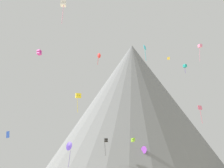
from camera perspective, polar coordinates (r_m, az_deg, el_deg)
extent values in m
cone|color=slate|center=(125.57, 4.12, -4.20)|extent=(103.24, 103.24, 55.50)
cone|color=slate|center=(123.09, 9.55, -10.43)|extent=(33.17, 33.17, 27.34)
cube|color=yellow|center=(75.50, -6.59, -2.51)|extent=(1.58, 1.64, 0.83)
cube|color=yellow|center=(75.64, -6.57, -2.03)|extent=(1.58, 1.64, 0.83)
cylinder|color=yellow|center=(75.06, -6.76, -4.10)|extent=(0.28, 0.37, 3.70)
cube|color=black|center=(90.13, -1.17, -11.08)|extent=(1.04, 1.10, 0.65)
cube|color=black|center=(90.18, -1.17, -10.70)|extent=(1.04, 1.10, 0.65)
cylinder|color=black|center=(89.98, -1.35, -12.51)|extent=(0.41, 0.24, 4.02)
cube|color=teal|center=(78.06, 14.03, 3.31)|extent=(1.09, 1.10, 0.45)
cube|color=teal|center=(78.18, 14.01, 3.57)|extent=(1.09, 1.10, 0.45)
cylinder|color=#5138B2|center=(77.75, 14.05, 2.63)|extent=(0.23, 0.31, 1.60)
cone|color=purple|center=(91.64, 6.25, -12.65)|extent=(1.75, 2.04, 2.31)
cylinder|color=purple|center=(91.55, 6.20, -13.87)|extent=(0.17, 0.10, 1.58)
cube|color=#E5668C|center=(59.90, 16.75, -4.42)|extent=(1.01, 0.52, 0.87)
cylinder|color=#E5668C|center=(59.66, 16.99, -6.08)|extent=(0.46, 0.36, 2.66)
cone|color=#5138B2|center=(81.18, -8.42, -11.86)|extent=(2.07, 2.14, 2.41)
cylinder|color=#5138B2|center=(81.04, -8.31, -14.27)|extent=(0.51, 0.38, 4.41)
cube|color=gold|center=(98.12, 10.95, 4.92)|extent=(0.88, 0.67, 1.05)
cube|color=#D1339E|center=(97.79, -14.03, 5.77)|extent=(1.71, 1.75, 0.86)
cube|color=#D1339E|center=(98.08, -14.00, 6.22)|extent=(1.71, 1.75, 0.86)
cube|color=pink|center=(84.42, 16.79, 7.01)|extent=(1.18, 1.15, 0.51)
cube|color=pink|center=(84.58, 16.77, 7.27)|extent=(1.18, 1.15, 0.51)
cylinder|color=pink|center=(83.49, 16.72, 5.54)|extent=(0.39, 0.09, 4.27)
cone|color=red|center=(75.51, -2.59, 5.55)|extent=(1.23, 1.37, 1.29)
cylinder|color=red|center=(74.97, -2.75, 4.46)|extent=(0.27, 0.18, 1.81)
cube|color=white|center=(61.17, -9.47, 15.00)|extent=(1.10, 1.08, 0.52)
cube|color=white|center=(61.47, -9.45, 15.46)|extent=(1.10, 1.08, 0.52)
cylinder|color=pink|center=(60.13, -9.60, 13.23)|extent=(0.30, 0.48, 3.81)
cube|color=#8CD133|center=(80.71, 4.12, -10.99)|extent=(1.17, 1.19, 0.61)
cube|color=#8CD133|center=(80.74, 4.12, -10.65)|extent=(1.17, 1.19, 0.61)
cube|color=#33BCDB|center=(55.24, 6.42, 7.07)|extent=(0.59, 0.89, 0.97)
cylinder|color=#33BCDB|center=(54.70, 6.54, 5.61)|extent=(0.27, 0.27, 2.14)
cube|color=blue|center=(53.82, -19.64, -9.26)|extent=(0.68, 0.37, 1.19)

